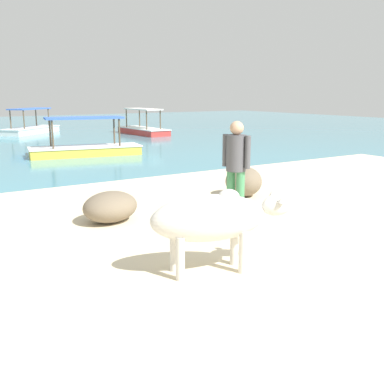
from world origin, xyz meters
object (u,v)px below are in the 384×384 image
boat_yellow (86,147)px  boat_red (143,129)px  person_standing (236,163)px  cow (213,218)px  boat_white (31,128)px

boat_yellow → boat_red: (5.22, 6.22, 0.00)m
person_standing → boat_yellow: (0.65, 9.06, -0.70)m
cow → boat_red: (7.45, 16.90, -0.39)m
boat_red → cow: bearing=153.9°
boat_yellow → boat_red: bearing=59.9°
cow → person_standing: (1.58, 1.61, 0.30)m
boat_white → boat_red: bearing=101.1°
boat_red → boat_white: bearing=51.1°
boat_yellow → boat_white: 9.75m
boat_red → person_standing: bearing=156.7°
boat_white → person_standing: bearing=44.2°
person_standing → boat_yellow: size_ratio=0.42×
boat_yellow → boat_white: size_ratio=1.09×
cow → person_standing: 2.28m
person_standing → boat_white: (1.14, 18.80, -0.70)m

